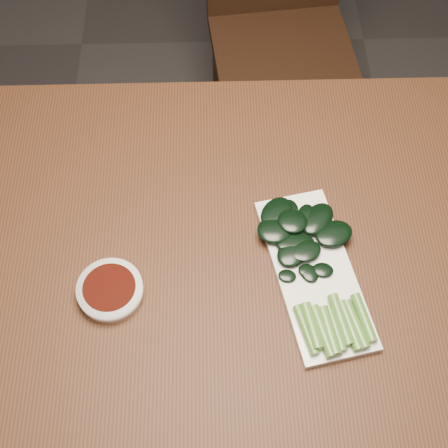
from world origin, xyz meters
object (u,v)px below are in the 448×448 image
(chair_far, at_px, (280,23))
(sauce_bowl, at_px, (110,290))
(table, at_px, (240,263))
(gai_lan, at_px, (312,267))
(serving_plate, at_px, (314,273))

(chair_far, xyz_separation_m, sauce_bowl, (-0.38, -0.97, 0.28))
(sauce_bowl, bearing_deg, chair_far, 68.44)
(table, distance_m, sauce_bowl, 0.26)
(table, bearing_deg, gai_lan, -26.74)
(chair_far, relative_size, serving_plate, 2.61)
(sauce_bowl, relative_size, serving_plate, 0.33)
(table, distance_m, serving_plate, 0.16)
(serving_plate, bearing_deg, chair_far, 88.17)
(chair_far, relative_size, sauce_bowl, 7.92)
(serving_plate, height_order, gai_lan, gai_lan)
(chair_far, relative_size, gai_lan, 2.80)
(sauce_bowl, xyz_separation_m, serving_plate, (0.35, 0.03, -0.01))
(chair_far, height_order, gai_lan, chair_far)
(serving_plate, xyz_separation_m, gai_lan, (-0.01, 0.00, 0.02))
(chair_far, bearing_deg, serving_plate, -97.92)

